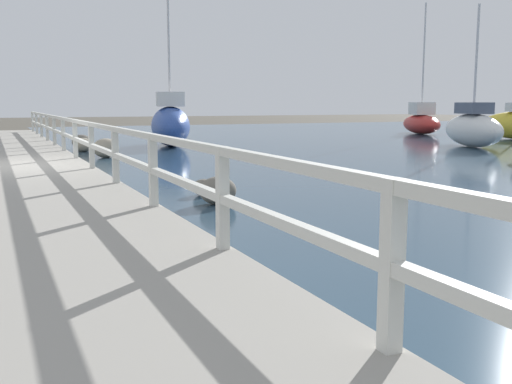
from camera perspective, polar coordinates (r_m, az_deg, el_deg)
The scene contains 11 objects.
ground_plane at distance 13.80m, azimuth -22.54°, elevation 1.01°, with size 120.00×120.00×0.00m, color #4C473D.
dock_walkway at distance 13.78m, azimuth -22.58°, elevation 1.67°, with size 3.35×36.00×0.32m.
railing at distance 13.85m, azimuth -16.21°, elevation 5.31°, with size 0.10×32.50×0.93m.
boulder_downstream at distance 10.70m, azimuth -5.01°, elevation 0.45°, with size 0.40×0.36×0.30m.
boulder_water_edge at distance 18.67m, azimuth -14.11°, elevation 4.08°, with size 0.78×0.70×0.58m.
boulder_mid_strip at distance 22.51m, azimuth -16.27°, elevation 4.61°, with size 0.69×0.62×0.52m.
boulder_near_dock at distance 9.73m, azimuth -3.65°, elevation 0.14°, with size 0.61×0.55×0.46m.
boulder_upstream at distance 21.20m, azimuth -16.12°, elevation 4.34°, with size 0.63×0.56×0.47m.
sailboat_white at distance 24.03m, azimuth 19.94°, elevation 5.74°, with size 2.52×4.38×5.22m.
sailboat_red at distance 33.41m, azimuth 15.46°, elevation 6.46°, with size 2.99×4.74×6.80m.
sailboat_blue at distance 23.33m, azimuth -8.16°, elevation 6.49°, with size 2.39×4.45×8.08m.
Camera 1 is at (-0.31, -13.70, 1.63)m, focal length 42.00 mm.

